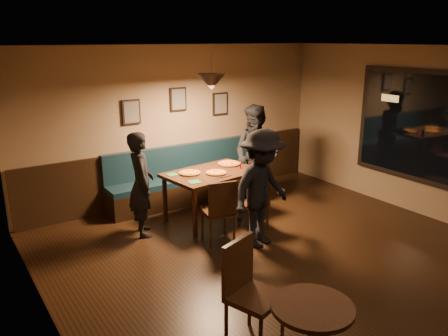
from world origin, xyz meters
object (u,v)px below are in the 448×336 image
Objects in this scene: chair_near_right at (254,203)px; chair_near_left at (218,210)px; booth_bench at (187,175)px; cafe_chair_far at (255,295)px; diner_left at (141,184)px; diner_front at (262,189)px; dining_table at (212,195)px; tabasco_bottle at (240,165)px; soda_glass at (250,166)px; diner_right at (256,155)px.

chair_near_left is at bearing -169.03° from chair_near_right.
booth_bench is 2.85× the size of cafe_chair_far.
diner_left is 0.93× the size of diner_front.
cafe_chair_far reaches higher than dining_table.
tabasco_bottle is at bearing 49.89° from chair_near_left.
chair_near_left is (-0.45, -1.72, -0.02)m from booth_bench.
diner_front reaches higher than tabasco_bottle.
booth_bench is 21.15× the size of soda_glass.
chair_near_left is 0.72m from chair_near_right.
booth_bench is 1.18m from tabasco_bottle.
dining_table is 1.42× the size of cafe_chair_far.
booth_bench reaches higher than soda_glass.
soda_glass is at bearing -144.43° from cafe_chair_far.
tabasco_bottle is at bearing -18.18° from dining_table.
cafe_chair_far reaches higher than tabasco_bottle.
soda_glass is (0.54, 0.97, 0.02)m from diner_front.
chair_near_right is 7.29× the size of tabasco_bottle.
diner_right is at bearing 56.28° from chair_near_right.
tabasco_bottle is (0.19, 0.63, 0.43)m from chair_near_right.
diner_front is 2.24m from cafe_chair_far.
dining_table is 0.79m from chair_near_right.
cafe_chair_far is (-0.15, -3.00, -0.27)m from diner_left.
diner_right reaches higher than dining_table.
soda_glass is 1.21× the size of tabasco_bottle.
diner_left reaches higher than booth_bench.
diner_right reaches higher than diner_left.
soda_glass is at bearing 40.39° from chair_near_left.
booth_bench is 1.57m from diner_left.
soda_glass is at bearing -66.06° from tabasco_bottle.
booth_bench is at bearing -39.61° from diner_left.
soda_glass is at bearing -70.70° from diner_right.
diner_left reaches higher than cafe_chair_far.
dining_table is 0.83× the size of diner_right.
soda_glass is (0.53, -1.20, 0.37)m from booth_bench.
tabasco_bottle is (0.45, -1.03, 0.36)m from booth_bench.
dining_table is (-0.05, -0.93, -0.10)m from booth_bench.
diner_left is 0.89× the size of diner_right.
diner_right is 12.64× the size of soda_glass.
chair_near_left reaches higher than soda_glass.
chair_near_left is 6.80× the size of soda_glass.
diner_right is 0.58m from tabasco_bottle.
chair_near_right is (0.31, -0.73, 0.02)m from dining_table.
diner_right is at bearing 45.78° from chair_near_left.
booth_bench is 1.78m from chair_near_left.
diner_front reaches higher than diner_left.
cafe_chair_far is at bearing -123.38° from tabasco_bottle.
chair_near_right is 2.79m from cafe_chair_far.
diner_front is at bearing -59.10° from diner_right.
diner_right is at bearing 39.92° from diner_front.
soda_glass is (1.80, -0.32, 0.07)m from diner_left.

